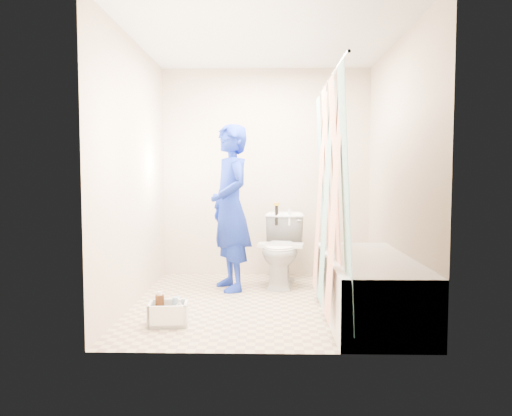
{
  "coord_description": "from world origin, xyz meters",
  "views": [
    {
      "loc": [
        0.02,
        -4.53,
        1.19
      ],
      "look_at": [
        -0.1,
        0.4,
        0.85
      ],
      "focal_mm": 35.0,
      "sensor_mm": 36.0,
      "label": 1
    }
  ],
  "objects_px": {
    "plumber": "(230,207)",
    "cleaning_caddy": "(169,314)",
    "toilet": "(282,250)",
    "bathtub": "(368,285)"
  },
  "relations": [
    {
      "from": "toilet",
      "to": "plumber",
      "type": "height_order",
      "value": "plumber"
    },
    {
      "from": "plumber",
      "to": "bathtub",
      "type": "bearing_deg",
      "value": 27.68
    },
    {
      "from": "bathtub",
      "to": "toilet",
      "type": "xyz_separation_m",
      "value": [
        -0.68,
        1.17,
        0.11
      ]
    },
    {
      "from": "bathtub",
      "to": "cleaning_caddy",
      "type": "height_order",
      "value": "bathtub"
    },
    {
      "from": "toilet",
      "to": "bathtub",
      "type": "bearing_deg",
      "value": -52.02
    },
    {
      "from": "plumber",
      "to": "cleaning_caddy",
      "type": "xyz_separation_m",
      "value": [
        -0.39,
        -1.22,
        -0.76
      ]
    },
    {
      "from": "bathtub",
      "to": "cleaning_caddy",
      "type": "bearing_deg",
      "value": -170.64
    },
    {
      "from": "bathtub",
      "to": "cleaning_caddy",
      "type": "relative_size",
      "value": 5.46
    },
    {
      "from": "toilet",
      "to": "cleaning_caddy",
      "type": "bearing_deg",
      "value": -115.11
    },
    {
      "from": "bathtub",
      "to": "plumber",
      "type": "relative_size",
      "value": 1.03
    }
  ]
}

